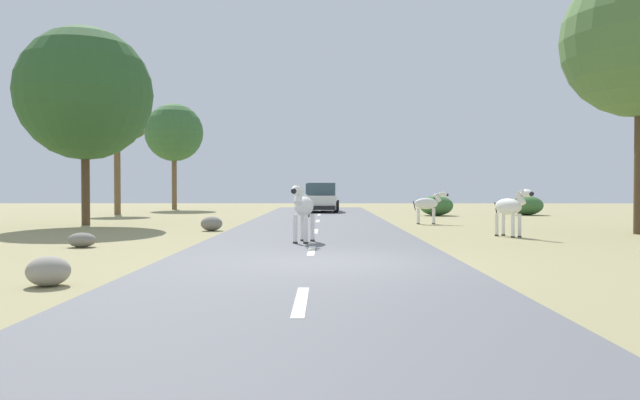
{
  "coord_description": "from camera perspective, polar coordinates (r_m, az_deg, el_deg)",
  "views": [
    {
      "loc": [
        -0.16,
        -11.44,
        1.5
      ],
      "look_at": [
        -0.32,
        7.84,
        1.1
      ],
      "focal_mm": 32.92,
      "sensor_mm": 36.0,
      "label": 1
    }
  ],
  "objects": [
    {
      "name": "ground_plane",
      "position": [
        11.54,
        1.26,
        -6.27
      ],
      "size": [
        90.0,
        90.0,
        0.0
      ],
      "primitive_type": "plane",
      "color": "#998E60"
    },
    {
      "name": "road",
      "position": [
        11.54,
        -1.06,
        -6.14
      ],
      "size": [
        6.0,
        64.0,
        0.05
      ],
      "primitive_type": "cube",
      "color": "slate",
      "rests_on": "ground_plane"
    },
    {
      "name": "lane_markings",
      "position": [
        10.55,
        -1.2,
        -6.69
      ],
      "size": [
        0.16,
        56.0,
        0.01
      ],
      "color": "silver",
      "rests_on": "road"
    },
    {
      "name": "zebra_0",
      "position": [
        15.44,
        -1.65,
        -0.7
      ],
      "size": [
        0.68,
        1.64,
        1.57
      ],
      "rotation": [
        0.0,
        0.0,
        2.91
      ],
      "color": "silver",
      "rests_on": "road"
    },
    {
      "name": "zebra_1",
      "position": [
        18.74,
        18.01,
        -0.67
      ],
      "size": [
        0.94,
        1.5,
        1.52
      ],
      "rotation": [
        0.0,
        0.0,
        3.6
      ],
      "color": "silver",
      "rests_on": "ground_plane"
    },
    {
      "name": "zebra_2",
      "position": [
        24.55,
        10.46,
        -0.39
      ],
      "size": [
        1.48,
        0.41,
        1.39
      ],
      "rotation": [
        0.0,
        0.0,
        4.68
      ],
      "color": "silver",
      "rests_on": "ground_plane"
    },
    {
      "name": "car_0",
      "position": [
        35.41,
        0.19,
        0.14
      ],
      "size": [
        2.15,
        4.41,
        1.74
      ],
      "rotation": [
        0.0,
        0.0,
        3.1
      ],
      "color": "white",
      "rests_on": "road"
    },
    {
      "name": "car_1",
      "position": [
        41.44,
        -0.27,
        0.3
      ],
      "size": [
        2.16,
        4.41,
        1.74
      ],
      "rotation": [
        0.0,
        0.0,
        3.18
      ],
      "color": "silver",
      "rests_on": "road"
    },
    {
      "name": "tree_3",
      "position": [
        25.51,
        -21.9,
        9.56
      ],
      "size": [
        5.29,
        5.29,
        7.9
      ],
      "color": "#4C3823",
      "rests_on": "ground_plane"
    },
    {
      "name": "tree_4",
      "position": [
        34.84,
        -19.13,
        6.11
      ],
      "size": [
        2.97,
        2.97,
        5.18
      ],
      "color": "brown",
      "rests_on": "ground_plane"
    },
    {
      "name": "tree_6",
      "position": [
        41.84,
        -14.01,
        6.36
      ],
      "size": [
        3.97,
        3.97,
        7.3
      ],
      "color": "brown",
      "rests_on": "ground_plane"
    },
    {
      "name": "bush_1",
      "position": [
        34.12,
        19.45,
        -0.5
      ],
      "size": [
        1.77,
        1.59,
        1.06
      ],
      "primitive_type": "ellipsoid",
      "color": "#386633",
      "rests_on": "ground_plane"
    },
    {
      "name": "bush_4",
      "position": [
        32.19,
        11.25,
        -0.54
      ],
      "size": [
        1.79,
        1.61,
        1.08
      ],
      "primitive_type": "ellipsoid",
      "color": "#386633",
      "rests_on": "ground_plane"
    },
    {
      "name": "rock_2",
      "position": [
        15.96,
        -22.15,
        -3.62
      ],
      "size": [
        0.71,
        0.55,
        0.37
      ],
      "primitive_type": "ellipsoid",
      "color": "gray",
      "rests_on": "ground_plane"
    },
    {
      "name": "rock_3",
      "position": [
        9.9,
        -24.9,
        -6.29
      ],
      "size": [
        0.65,
        0.62,
        0.46
      ],
      "primitive_type": "ellipsoid",
      "color": "gray",
      "rests_on": "ground_plane"
    },
    {
      "name": "rock_4",
      "position": [
        20.75,
        -10.5,
        -2.27
      ],
      "size": [
        0.75,
        0.69,
        0.5
      ],
      "primitive_type": "ellipsoid",
      "color": "gray",
      "rests_on": "ground_plane"
    }
  ]
}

